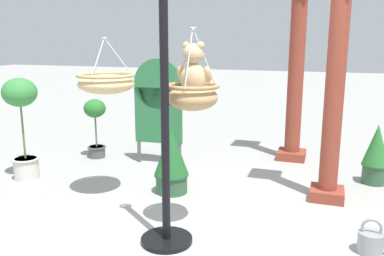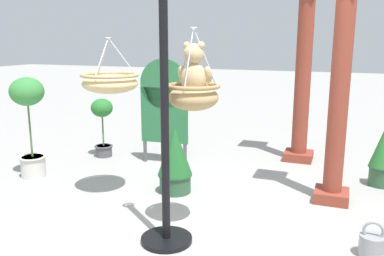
{
  "view_description": "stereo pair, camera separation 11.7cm",
  "coord_description": "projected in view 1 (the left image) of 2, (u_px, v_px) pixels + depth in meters",
  "views": [
    {
      "loc": [
        1.04,
        -2.98,
        1.7
      ],
      "look_at": [
        -0.03,
        0.09,
        0.99
      ],
      "focal_mm": 37.95,
      "sensor_mm": 36.0,
      "label": 1
    },
    {
      "loc": [
        1.14,
        -2.94,
        1.7
      ],
      "look_at": [
        -0.03,
        0.09,
        0.99
      ],
      "focal_mm": 37.95,
      "sensor_mm": 36.0,
      "label": 2
    }
  ],
  "objects": [
    {
      "name": "display_sign_board",
      "position": [
        158.0,
        103.0,
        5.5
      ],
      "size": [
        0.68,
        0.09,
        1.45
      ],
      "color": "#286B3D",
      "rests_on": "ground"
    },
    {
      "name": "greenhouse_pillar_right",
      "position": [
        335.0,
        87.0,
        4.16
      ],
      "size": [
        0.37,
        0.37,
        2.53
      ],
      "color": "brown",
      "rests_on": "ground"
    },
    {
      "name": "teddy_bear",
      "position": [
        194.0,
        72.0,
        3.38
      ],
      "size": [
        0.3,
        0.27,
        0.44
      ],
      "color": "tan"
    },
    {
      "name": "potted_plant_flowering_red",
      "position": [
        376.0,
        154.0,
        4.82
      ],
      "size": [
        0.31,
        0.31,
        0.73
      ],
      "color": "#2D5638",
      "rests_on": "ground"
    },
    {
      "name": "potted_plant_tall_leafy",
      "position": [
        95.0,
        122.0,
        5.88
      ],
      "size": [
        0.31,
        0.31,
        0.86
      ],
      "color": "#4C4C51",
      "rests_on": "ground"
    },
    {
      "name": "ground_plane",
      "position": [
        192.0,
        244.0,
        3.44
      ],
      "size": [
        40.0,
        40.0,
        0.0
      ],
      "primitive_type": "plane",
      "color": "#9E9E99"
    },
    {
      "name": "hanging_basket_left_high",
      "position": [
        106.0,
        83.0,
        4.16
      ],
      "size": [
        0.6,
        0.6,
        0.57
      ],
      "color": "tan"
    },
    {
      "name": "greenhouse_pillar_left",
      "position": [
        296.0,
        70.0,
        5.64
      ],
      "size": [
        0.41,
        0.41,
        2.66
      ],
      "color": "brown",
      "rests_on": "ground"
    },
    {
      "name": "hanging_basket_with_teddy",
      "position": [
        193.0,
        96.0,
        3.4
      ],
      "size": [
        0.45,
        0.45,
        0.68
      ],
      "color": "tan"
    },
    {
      "name": "potted_plant_bushy_green",
      "position": [
        171.0,
        160.0,
        4.54
      ],
      "size": [
        0.39,
        0.39,
        0.75
      ],
      "color": "#2D5638",
      "rests_on": "ground"
    },
    {
      "name": "potted_plant_small_succulent",
      "position": [
        22.0,
        118.0,
        4.91
      ],
      "size": [
        0.41,
        0.41,
        1.26
      ],
      "color": "beige",
      "rests_on": "ground"
    },
    {
      "name": "watering_can",
      "position": [
        372.0,
        242.0,
        3.27
      ],
      "size": [
        0.35,
        0.2,
        0.3
      ],
      "color": "gray",
      "rests_on": "ground"
    },
    {
      "name": "display_pole_central",
      "position": [
        166.0,
        165.0,
        3.33
      ],
      "size": [
        0.44,
        0.44,
        2.28
      ],
      "color": "black",
      "rests_on": "ground"
    }
  ]
}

